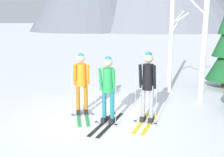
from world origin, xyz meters
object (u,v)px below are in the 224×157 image
at_px(skier_in_black, 148,83).
at_px(birch_tree_tall, 205,25).
at_px(skier_in_orange, 81,81).
at_px(birch_tree_slender, 172,38).
at_px(skier_in_green, 108,87).

xyz_separation_m(skier_in_black, birch_tree_tall, (1.90, 1.76, 1.44)).
distance_m(skier_in_orange, skier_in_black, 1.87).
bearing_deg(skier_in_orange, birch_tree_slender, 42.75).
height_order(skier_in_green, skier_in_black, skier_in_black).
xyz_separation_m(skier_in_orange, birch_tree_tall, (3.68, 1.20, 1.52)).
xyz_separation_m(skier_in_green, birch_tree_slender, (2.19, 3.39, 1.03)).
height_order(skier_in_orange, birch_tree_slender, birch_tree_slender).
height_order(skier_in_orange, skier_in_green, skier_in_green).
distance_m(birch_tree_tall, birch_tree_slender, 1.77).
bearing_deg(birch_tree_slender, skier_in_green, -122.80).
height_order(skier_in_black, birch_tree_tall, birch_tree_tall).
height_order(birch_tree_tall, birch_tree_slender, birch_tree_tall).
distance_m(skier_in_orange, skier_in_green, 1.01).
bearing_deg(skier_in_black, birch_tree_tall, 42.84).
bearing_deg(skier_in_green, skier_in_orange, 139.31).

